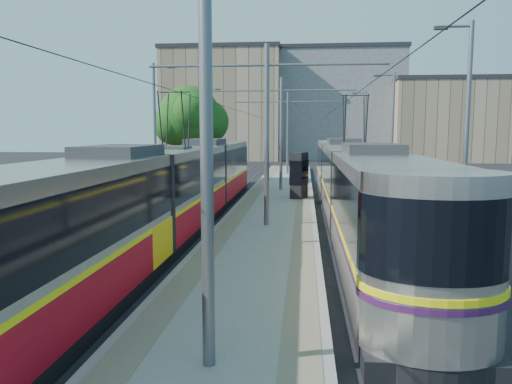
# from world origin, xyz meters

# --- Properties ---
(ground) EXTENTS (160.00, 160.00, 0.00)m
(ground) POSITION_xyz_m (0.00, 0.00, 0.00)
(ground) COLOR black
(ground) RESTS_ON ground
(platform) EXTENTS (4.00, 50.00, 0.30)m
(platform) POSITION_xyz_m (0.00, 17.00, 0.15)
(platform) COLOR gray
(platform) RESTS_ON ground
(tactile_strip_left) EXTENTS (0.70, 50.00, 0.01)m
(tactile_strip_left) POSITION_xyz_m (-1.45, 17.00, 0.30)
(tactile_strip_left) COLOR gray
(tactile_strip_left) RESTS_ON platform
(tactile_strip_right) EXTENTS (0.70, 50.00, 0.01)m
(tactile_strip_right) POSITION_xyz_m (1.45, 17.00, 0.30)
(tactile_strip_right) COLOR gray
(tactile_strip_right) RESTS_ON platform
(rails) EXTENTS (8.71, 70.00, 0.03)m
(rails) POSITION_xyz_m (0.00, 17.00, 0.02)
(rails) COLOR gray
(rails) RESTS_ON ground
(track_arrow) EXTENTS (1.20, 5.00, 0.01)m
(track_arrow) POSITION_xyz_m (-3.60, -3.00, 0.01)
(track_arrow) COLOR silver
(track_arrow) RESTS_ON ground
(tram_left) EXTENTS (2.43, 29.96, 5.50)m
(tram_left) POSITION_xyz_m (-3.60, 7.88, 1.71)
(tram_left) COLOR black
(tram_left) RESTS_ON ground
(tram_right) EXTENTS (2.43, 29.08, 5.50)m
(tram_right) POSITION_xyz_m (3.60, 10.46, 1.86)
(tram_right) COLOR black
(tram_right) RESTS_ON ground
(catenary) EXTENTS (9.20, 70.00, 7.00)m
(catenary) POSITION_xyz_m (0.00, 14.15, 4.52)
(catenary) COLOR slate
(catenary) RESTS_ON platform
(street_lamps) EXTENTS (15.18, 38.22, 8.00)m
(street_lamps) POSITION_xyz_m (-0.00, 21.00, 4.18)
(street_lamps) COLOR slate
(street_lamps) RESTS_ON ground
(shelter) EXTENTS (1.05, 1.32, 2.54)m
(shelter) POSITION_xyz_m (1.18, 16.09, 1.63)
(shelter) COLOR black
(shelter) RESTS_ON platform
(tree) EXTENTS (4.96, 4.58, 7.20)m
(tree) POSITION_xyz_m (-6.44, 24.02, 4.87)
(tree) COLOR #382314
(tree) RESTS_ON ground
(building_left) EXTENTS (16.32, 12.24, 15.37)m
(building_left) POSITION_xyz_m (-10.00, 60.00, 7.69)
(building_left) COLOR tan
(building_left) RESTS_ON ground
(building_centre) EXTENTS (18.36, 14.28, 15.56)m
(building_centre) POSITION_xyz_m (6.00, 64.00, 7.79)
(building_centre) COLOR gray
(building_centre) RESTS_ON ground
(building_right) EXTENTS (14.28, 10.20, 10.89)m
(building_right) POSITION_xyz_m (20.00, 58.00, 5.46)
(building_right) COLOR tan
(building_right) RESTS_ON ground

